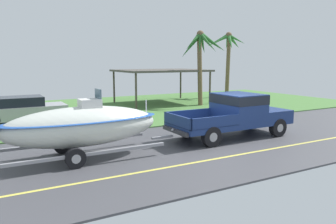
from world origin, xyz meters
name	(u,v)px	position (x,y,z in m)	size (l,w,h in m)	color
ground	(131,114)	(0.00, 8.38, -0.01)	(36.00, 22.00, 0.11)	#424247
pickup_truck_towing	(237,113)	(1.71, 0.49, 1.05)	(5.72, 2.10, 1.89)	navy
boat_on_trailer	(82,126)	(-5.08, 0.49, 1.12)	(6.44, 2.17, 2.36)	gray
parked_sedan_near	(22,110)	(-6.17, 8.92, 0.67)	(4.44, 1.93, 1.38)	#99999E
carport_awning	(161,71)	(3.99, 11.89, 2.50)	(6.57, 4.76, 2.62)	#4C4238
palm_tree_near_left	(201,48)	(6.03, 9.57, 4.19)	(2.74, 3.33, 5.46)	brown
palm_tree_mid	(228,48)	(11.47, 13.27, 4.40)	(3.11, 3.11, 5.83)	brown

